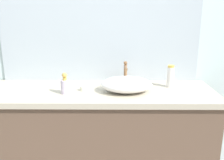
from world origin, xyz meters
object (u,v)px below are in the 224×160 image
Objects in this scene: sink_basin at (126,84)px; lotion_bottle at (170,76)px; soap_dispenser at (65,85)px; candle_jar at (83,88)px.

lotion_bottle reaches higher than sink_basin.
sink_basin is 2.45× the size of soap_dispenser.
candle_jar is (-0.31, 0.02, -0.04)m from sink_basin.
soap_dispenser reaches higher than candle_jar.
candle_jar is (-0.63, -0.09, -0.07)m from lotion_bottle.
lotion_bottle is at bearing 8.40° from candle_jar.
soap_dispenser is 0.89× the size of lotion_bottle.
candle_jar is at bearing 176.75° from sink_basin.
lotion_bottle is 0.64m from candle_jar.
soap_dispenser is 0.14m from candle_jar.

